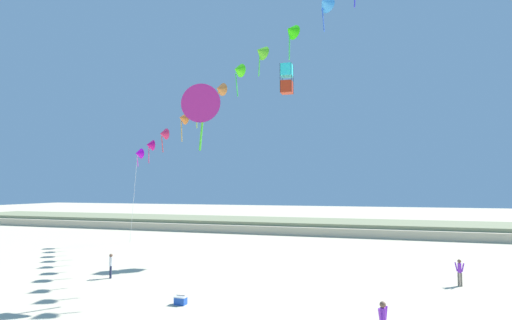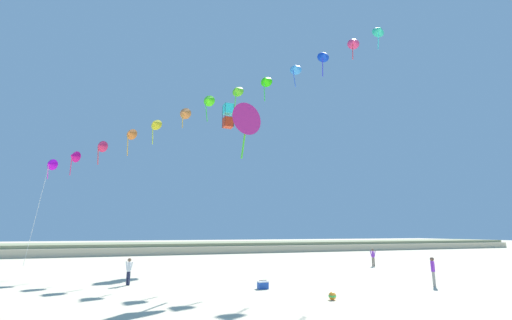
# 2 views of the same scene
# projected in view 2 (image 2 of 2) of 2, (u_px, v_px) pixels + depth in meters

# --- Properties ---
(ground_plane) EXTENTS (240.00, 240.00, 0.00)m
(ground_plane) POSITION_uv_depth(u_px,v_px,m) (386.00, 309.00, 14.07)
(ground_plane) COLOR beige
(dune_ridge) EXTENTS (120.00, 11.88, 1.47)m
(dune_ridge) POSITION_uv_depth(u_px,v_px,m) (199.00, 247.00, 53.52)
(dune_ridge) COLOR beige
(dune_ridge) RESTS_ON ground
(person_near_left) EXTENTS (0.47, 0.41, 1.57)m
(person_near_left) POSITION_uv_depth(u_px,v_px,m) (129.00, 269.00, 20.56)
(person_near_left) COLOR #282D4C
(person_near_left) RESTS_ON ground
(person_near_right) EXTENTS (0.54, 0.25, 1.57)m
(person_near_right) POSITION_uv_depth(u_px,v_px,m) (373.00, 256.00, 31.67)
(person_near_right) COLOR #726656
(person_near_right) RESTS_ON ground
(person_mid_center) EXTENTS (0.38, 0.53, 1.66)m
(person_mid_center) POSITION_uv_depth(u_px,v_px,m) (433.00, 269.00, 20.07)
(person_mid_center) COLOR gray
(person_mid_center) RESTS_ON ground
(kite_banner_string) EXTENTS (30.17, 15.72, 21.99)m
(kite_banner_string) POSITION_uv_depth(u_px,v_px,m) (211.00, 101.00, 32.34)
(kite_banner_string) COLOR #B10AD0
(large_kite_low_lead) EXTENTS (2.46, 1.38, 3.91)m
(large_kite_low_lead) POSITION_uv_depth(u_px,v_px,m) (244.00, 120.00, 23.88)
(large_kite_low_lead) COLOR #C22683
(large_kite_mid_trail) EXTENTS (1.08, 1.08, 2.62)m
(large_kite_mid_trail) POSITION_uv_depth(u_px,v_px,m) (228.00, 116.00, 37.36)
(large_kite_mid_trail) COLOR red
(beach_cooler) EXTENTS (0.58, 0.41, 0.46)m
(beach_cooler) POSITION_uv_depth(u_px,v_px,m) (263.00, 285.00, 19.17)
(beach_cooler) COLOR blue
(beach_cooler) RESTS_ON ground
(beach_ball) EXTENTS (0.36, 0.36, 0.36)m
(beach_ball) POSITION_uv_depth(u_px,v_px,m) (332.00, 296.00, 16.05)
(beach_ball) COLOR orange
(beach_ball) RESTS_ON ground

